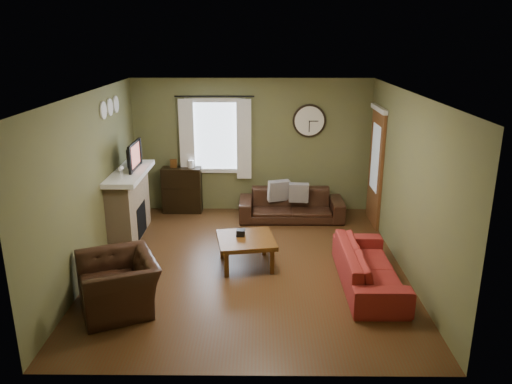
{
  "coord_description": "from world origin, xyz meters",
  "views": [
    {
      "loc": [
        0.17,
        -6.95,
        3.37
      ],
      "look_at": [
        0.1,
        0.4,
        1.05
      ],
      "focal_mm": 35.0,
      "sensor_mm": 36.0,
      "label": 1
    }
  ],
  "objects_px": {
    "coffee_table": "(246,252)",
    "sofa_brown": "(291,205)",
    "bookshelf": "(182,190)",
    "sofa_red": "(369,267)",
    "armchair": "(118,284)"
  },
  "relations": [
    {
      "from": "armchair",
      "to": "coffee_table",
      "type": "xyz_separation_m",
      "value": [
        1.59,
        1.26,
        -0.12
      ]
    },
    {
      "from": "bookshelf",
      "to": "coffee_table",
      "type": "relative_size",
      "value": 1.08
    },
    {
      "from": "sofa_brown",
      "to": "armchair",
      "type": "distance_m",
      "value": 4.05
    },
    {
      "from": "coffee_table",
      "to": "sofa_brown",
      "type": "bearing_deg",
      "value": 68.21
    },
    {
      "from": "sofa_brown",
      "to": "armchair",
      "type": "relative_size",
      "value": 1.86
    },
    {
      "from": "bookshelf",
      "to": "coffee_table",
      "type": "bearing_deg",
      "value": -61.19
    },
    {
      "from": "sofa_red",
      "to": "armchair",
      "type": "height_order",
      "value": "armchair"
    },
    {
      "from": "bookshelf",
      "to": "sofa_brown",
      "type": "relative_size",
      "value": 0.46
    },
    {
      "from": "sofa_red",
      "to": "coffee_table",
      "type": "bearing_deg",
      "value": 70.25
    },
    {
      "from": "sofa_brown",
      "to": "coffee_table",
      "type": "bearing_deg",
      "value": -111.79
    },
    {
      "from": "bookshelf",
      "to": "sofa_brown",
      "type": "distance_m",
      "value": 2.17
    },
    {
      "from": "sofa_brown",
      "to": "sofa_red",
      "type": "xyz_separation_m",
      "value": [
        0.93,
        -2.63,
        -0.01
      ]
    },
    {
      "from": "armchair",
      "to": "coffee_table",
      "type": "height_order",
      "value": "armchair"
    },
    {
      "from": "sofa_brown",
      "to": "armchair",
      "type": "xyz_separation_m",
      "value": [
        -2.39,
        -3.27,
        0.06
      ]
    },
    {
      "from": "sofa_brown",
      "to": "sofa_red",
      "type": "relative_size",
      "value": 1.02
    }
  ]
}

